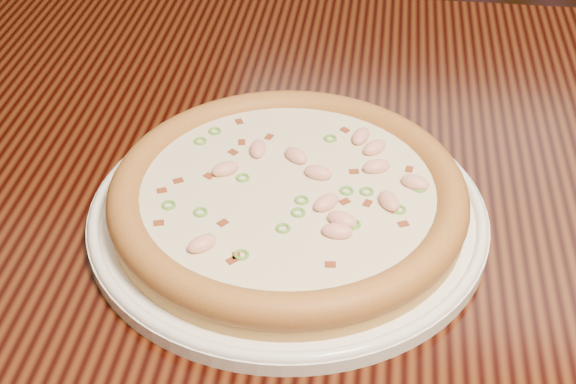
# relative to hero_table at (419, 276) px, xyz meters

# --- Properties ---
(hero_table) EXTENTS (1.20, 0.80, 0.75)m
(hero_table) POSITION_rel_hero_table_xyz_m (0.00, 0.00, 0.00)
(hero_table) COLOR black
(hero_table) RESTS_ON ground
(plate) EXTENTS (0.33, 0.33, 0.02)m
(plate) POSITION_rel_hero_table_xyz_m (-0.12, -0.05, 0.11)
(plate) COLOR white
(plate) RESTS_ON hero_table
(pizza) EXTENTS (0.29, 0.29, 0.03)m
(pizza) POSITION_rel_hero_table_xyz_m (-0.12, -0.05, 0.13)
(pizza) COLOR tan
(pizza) RESTS_ON plate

